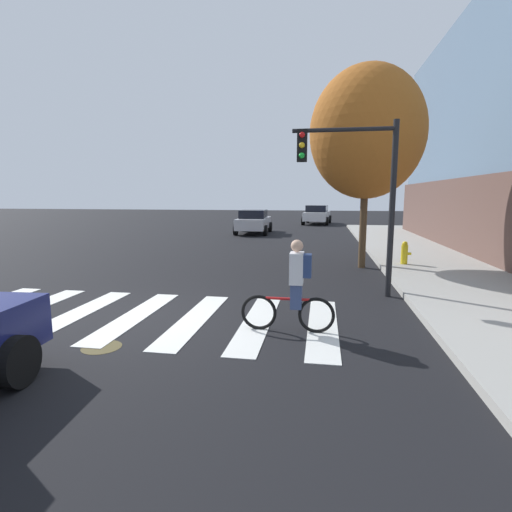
{
  "coord_description": "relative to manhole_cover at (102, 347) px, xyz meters",
  "views": [
    {
      "loc": [
        3.52,
        -7.28,
        2.45
      ],
      "look_at": [
        2.25,
        0.31,
        1.27
      ],
      "focal_mm": 27.52,
      "sensor_mm": 36.0,
      "label": 1
    }
  ],
  "objects": [
    {
      "name": "ground_plane",
      "position": [
        -0.01,
        1.67,
        -0.0
      ],
      "size": [
        120.0,
        120.0,
        0.0
      ],
      "primitive_type": "plane",
      "color": "black"
    },
    {
      "name": "crosswalk_stripes",
      "position": [
        -0.24,
        1.67,
        0.0
      ],
      "size": [
        8.18,
        3.51,
        0.01
      ],
      "color": "silver",
      "rests_on": "ground"
    },
    {
      "name": "manhole_cover",
      "position": [
        0.0,
        0.0,
        0.0
      ],
      "size": [
        0.64,
        0.64,
        0.01
      ],
      "primitive_type": "cylinder",
      "color": "#473D1E",
      "rests_on": "ground"
    },
    {
      "name": "sedan_mid",
      "position": [
        -0.92,
        19.84,
        0.8
      ],
      "size": [
        2.21,
        4.54,
        1.55
      ],
      "color": "#B7B7BC",
      "rests_on": "ground"
    },
    {
      "name": "sedan_far",
      "position": [
        3.07,
        29.29,
        0.85
      ],
      "size": [
        2.59,
        4.93,
        1.65
      ],
      "color": "silver",
      "rests_on": "ground"
    },
    {
      "name": "cyclist",
      "position": [
        3.05,
        1.27,
        0.84
      ],
      "size": [
        1.71,
        0.36,
        1.69
      ],
      "color": "black",
      "rests_on": "ground"
    },
    {
      "name": "traffic_light_near",
      "position": [
        4.32,
        4.19,
        2.86
      ],
      "size": [
        2.47,
        0.28,
        4.2
      ],
      "color": "black",
      "rests_on": "ground"
    },
    {
      "name": "fire_hydrant",
      "position": [
        6.31,
        8.25,
        0.53
      ],
      "size": [
        0.33,
        0.22,
        0.78
      ],
      "color": "gold",
      "rests_on": "sidewalk"
    },
    {
      "name": "street_tree_near",
      "position": [
        4.9,
        8.15,
        4.49
      ],
      "size": [
        3.74,
        3.74,
        6.66
      ],
      "color": "#4C3823",
      "rests_on": "ground"
    }
  ]
}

